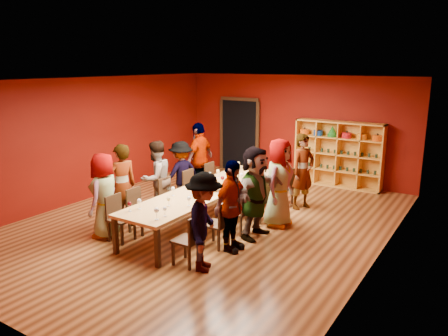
{
  "coord_description": "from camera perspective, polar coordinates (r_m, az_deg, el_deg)",
  "views": [
    {
      "loc": [
        5.03,
        -7.24,
        3.34
      ],
      "look_at": [
        0.18,
        0.38,
        1.15
      ],
      "focal_mm": 35.0,
      "sensor_mm": 36.0,
      "label": 1
    }
  ],
  "objects": [
    {
      "name": "chair_person_right_3",
      "position": [
        9.38,
        4.8,
        -4.08
      ],
      "size": [
        0.42,
        0.42,
        0.89
      ],
      "color": "black",
      "rests_on": "ground"
    },
    {
      "name": "chair_person_right_2",
      "position": [
        8.7,
        2.28,
        -5.47
      ],
      "size": [
        0.42,
        0.42,
        0.89
      ],
      "color": "black",
      "rests_on": "ground"
    },
    {
      "name": "person_left_4",
      "position": [
        11.12,
        -3.21,
        1.14
      ],
      "size": [
        0.56,
        1.13,
        1.88
      ],
      "primitive_type": "imported",
      "rotation": [
        0.0,
        0.0,
        -1.51
      ],
      "color": "pink",
      "rests_on": "ground"
    },
    {
      "name": "wine_glass_15",
      "position": [
        9.72,
        2.29,
        -0.95
      ],
      "size": [
        0.08,
        0.08,
        0.2
      ],
      "color": "white",
      "rests_on": "tasting_table"
    },
    {
      "name": "carafe_a",
      "position": [
        9.41,
        -1.9,
        -1.54
      ],
      "size": [
        0.12,
        0.12,
        0.29
      ],
      "color": "white",
      "rests_on": "tasting_table"
    },
    {
      "name": "wine_bottle",
      "position": [
        10.52,
        3.62,
        -0.06
      ],
      "size": [
        0.08,
        0.08,
        0.27
      ],
      "color": "#133517",
      "rests_on": "tasting_table"
    },
    {
      "name": "person_right_0",
      "position": [
        7.11,
        -2.61,
        -7.07
      ],
      "size": [
        0.85,
        1.16,
        1.65
      ],
      "primitive_type": "imported",
      "rotation": [
        0.0,
        0.0,
        2.0
      ],
      "color": "black",
      "rests_on": "ground"
    },
    {
      "name": "chair_person_right_0",
      "position": [
        7.39,
        -4.36,
        -9.05
      ],
      "size": [
        0.42,
        0.42,
        0.89
      ],
      "color": "black",
      "rests_on": "ground"
    },
    {
      "name": "wine_glass_11",
      "position": [
        9.07,
        0.26,
        -1.93
      ],
      "size": [
        0.09,
        0.09,
        0.22
      ],
      "color": "white",
      "rests_on": "tasting_table"
    },
    {
      "name": "chair_person_right_1",
      "position": [
        8.06,
        -0.58,
        -7.03
      ],
      "size": [
        0.42,
        0.42,
        0.89
      ],
      "color": "black",
      "rests_on": "ground"
    },
    {
      "name": "wine_glass_10",
      "position": [
        8.73,
        -4.34,
        -2.64
      ],
      "size": [
        0.08,
        0.08,
        0.21
      ],
      "color": "white",
      "rests_on": "tasting_table"
    },
    {
      "name": "person_left_0",
      "position": [
        8.75,
        -15.35,
        -3.5
      ],
      "size": [
        0.67,
        0.91,
        1.67
      ],
      "primitive_type": "imported",
      "rotation": [
        0.0,
        0.0,
        -1.26
      ],
      "color": "pink",
      "rests_on": "ground"
    },
    {
      "name": "person_right_1",
      "position": [
        7.82,
        0.98,
        -5.02
      ],
      "size": [
        0.46,
        0.99,
        1.68
      ],
      "primitive_type": "imported",
      "rotation": [
        0.0,
        0.0,
        1.56
      ],
      "color": "#545459",
      "rests_on": "ground"
    },
    {
      "name": "chair_person_left_4",
      "position": [
        11.0,
        -1.45,
        -1.36
      ],
      "size": [
        0.42,
        0.42,
        0.89
      ],
      "color": "black",
      "rests_on": "ground"
    },
    {
      "name": "wine_glass_16",
      "position": [
        9.76,
        2.85,
        -0.84
      ],
      "size": [
        0.09,
        0.09,
        0.21
      ],
      "color": "white",
      "rests_on": "tasting_table"
    },
    {
      "name": "chair_person_left_3",
      "position": [
        10.3,
        -4.22,
        -2.44
      ],
      "size": [
        0.42,
        0.42,
        0.89
      ],
      "color": "black",
      "rests_on": "ground"
    },
    {
      "name": "room_shell",
      "position": [
        9.01,
        -2.26,
        1.83
      ],
      "size": [
        7.1,
        9.1,
        3.04
      ],
      "color": "brown",
      "rests_on": "ground"
    },
    {
      "name": "spittoon_bowl",
      "position": [
        9.07,
        -1.32,
        -2.45
      ],
      "size": [
        0.33,
        0.33,
        0.18
      ],
      "primitive_type": "ellipsoid",
      "color": "silver",
      "rests_on": "tasting_table"
    },
    {
      "name": "wine_glass_1",
      "position": [
        7.62,
        -7.75,
        -5.35
      ],
      "size": [
        0.07,
        0.07,
        0.18
      ],
      "color": "white",
      "rests_on": "tasting_table"
    },
    {
      "name": "shelving_unit",
      "position": [
        12.34,
        14.75,
        2.17
      ],
      "size": [
        2.4,
        0.4,
        1.8
      ],
      "color": "gold",
      "rests_on": "ground"
    },
    {
      "name": "wine_glass_7",
      "position": [
        9.47,
        -3.43,
        -1.37
      ],
      "size": [
        0.08,
        0.08,
        0.2
      ],
      "color": "white",
      "rests_on": "tasting_table"
    },
    {
      "name": "chair_person_left_1",
      "position": [
        8.98,
        -11.16,
        -5.1
      ],
      "size": [
        0.42,
        0.42,
        0.89
      ],
      "color": "black",
      "rests_on": "ground"
    },
    {
      "name": "chair_person_left_0",
      "position": [
        8.62,
        -13.66,
        -6.04
      ],
      "size": [
        0.42,
        0.42,
        0.89
      ],
      "color": "black",
      "rests_on": "ground"
    },
    {
      "name": "wine_glass_17",
      "position": [
        10.48,
        4.61,
        0.11
      ],
      "size": [
        0.08,
        0.08,
        0.21
      ],
      "color": "white",
      "rests_on": "tasting_table"
    },
    {
      "name": "person_right_4",
      "position": [
        10.26,
        10.26,
        -0.45
      ],
      "size": [
        0.68,
        0.78,
        1.77
      ],
      "primitive_type": "imported",
      "rotation": [
        0.0,
        0.0,
        1.18
      ],
      "color": "#47474C",
      "rests_on": "ground"
    },
    {
      "name": "chair_person_right_4",
      "position": [
        10.51,
        8.13,
        -2.22
      ],
      "size": [
        0.42,
        0.42,
        0.89
      ],
      "color": "black",
      "rests_on": "ground"
    },
    {
      "name": "wine_glass_4",
      "position": [
        10.03,
        -0.81,
        -0.48
      ],
      "size": [
        0.08,
        0.08,
        0.2
      ],
      "color": "white",
      "rests_on": "tasting_table"
    },
    {
      "name": "person_left_3",
      "position": [
        10.41,
        -5.63,
        -0.71
      ],
      "size": [
        0.67,
        1.07,
        1.55
      ],
      "primitive_type": "imported",
      "rotation": [
        0.0,
        0.0,
        -1.84
      ],
      "color": "#15183B",
      "rests_on": "ground"
    },
    {
      "name": "wine_glass_5",
      "position": [
        9.31,
        -4.15,
        -1.65
      ],
      "size": [
        0.08,
        0.08,
        0.2
      ],
      "color": "white",
      "rests_on": "tasting_table"
    },
    {
      "name": "wine_glass_2",
      "position": [
        8.11,
        -4.63,
        -4.03
      ],
      "size": [
        0.08,
        0.08,
        0.19
      ],
      "color": "white",
      "rests_on": "tasting_table"
    },
    {
      "name": "wine_glass_18",
      "position": [
        9.41,
        -0.19,
        -1.37
      ],
      "size": [
        0.09,
        0.09,
        0.21
      ],
      "color": "white",
      "rests_on": "tasting_table"
    },
    {
      "name": "person_left_2",
      "position": [
        9.78,
        -8.86,
        -1.35
      ],
      "size": [
        0.53,
        0.86,
        1.68
      ],
      "primitive_type": "imported",
      "rotation": [
        0.0,
        0.0,
        -1.68
      ],
      "color": "silver",
      "rests_on": "ground"
    },
    {
      "name": "carafe_b",
      "position": [
        8.62,
        -3.77,
        -3.04
      ],
      "size": [
        0.11,
        0.11,
        0.27
      ],
      "color": "white",
      "rests_on": "tasting_table"
    },
    {
      "name": "wine_glass_12",
      "position": [
        7.46,
        -8.8,
        -5.54
      ],
      "size": [
        0.09,
        0.09,
        0.22
      ],
      "color": "white",
      "rests_on": "tasting_table"
    },
    {
      "name": "person_right_3",
      "position": [
        9.08,
        7.19,
        -1.93
      ],
      "size": [
        0.5,
        0.91,
        1.84
      ],
      "primitive_type": "imported",
      "rotation": [
        0.0,
        0.0,
        1.58
      ],
      "color": "#5887B6",
      "rests_on": "ground"
    },
    {
      "name": "tasting_table",
      "position": [
        9.2,
        -2.21,
        -3.06
      ],
      "size": [
        1.1,
        4.5,
        0.75
      ],
      "color": "tan",
      "rests_on": "ground"
    },
    {
      "name": "chair_person_left_2",
      "position": [
        9.66,
        -7.25,
        -3.61
      ],
      "size": [
        0.42,
        0.42,
        0.89
      ],
      "color": "black",
      "rests_on": "ground"
    },
    {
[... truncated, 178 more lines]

